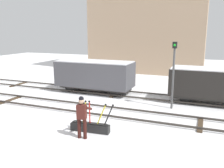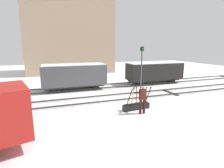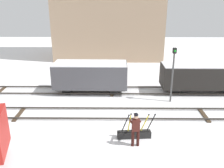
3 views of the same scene
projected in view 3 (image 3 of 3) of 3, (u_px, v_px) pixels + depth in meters
name	position (u px, v px, depth m)	size (l,w,h in m)	color
ground_plane	(111.00, 115.00, 15.75)	(60.00, 60.00, 0.00)	white
track_main_line	(111.00, 113.00, 15.72)	(44.00, 1.94, 0.18)	#38332D
track_siding_near	(112.00, 90.00, 19.45)	(44.00, 1.94, 0.18)	#38332D
switch_lever_frame	(134.00, 133.00, 13.20)	(2.03, 0.50, 1.45)	black
rail_worker	(136.00, 127.00, 12.25)	(0.58, 0.71, 1.84)	#351511
signal_post	(173.00, 70.00, 16.93)	(0.24, 0.32, 3.87)	#4C4C4C
apartment_building	(109.00, 1.00, 28.50)	(12.57, 6.42, 12.87)	tan
freight_car_back_track	(90.00, 75.00, 19.04)	(5.60, 2.24, 2.34)	#2D2B28
freight_car_far_end	(201.00, 76.00, 18.97)	(5.96, 1.96, 2.23)	#2D2B28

